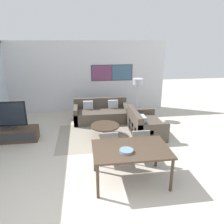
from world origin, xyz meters
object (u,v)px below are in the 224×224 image
dining_chair_centre (139,143)px  fruit_bowl (126,151)px  tv_console (10,135)px  dining_table (131,151)px  sofa_side (144,126)px  sofa_main (101,113)px  floor_lamp (138,85)px  television (7,115)px  coffee_table (105,128)px  dining_chair_left (108,145)px

dining_chair_centre → fruit_bowl: 1.07m
tv_console → dining_table: bearing=-36.8°
sofa_side → dining_chair_centre: 1.65m
sofa_side → sofa_main: bearing=42.2°
sofa_side → floor_lamp: 1.75m
fruit_bowl → floor_lamp: floor_lamp is taller
television → sofa_main: size_ratio=0.54×
floor_lamp → tv_console: bearing=-161.4°
dining_chair_centre → coffee_table: bearing=113.4°
sofa_side → coffee_table: (-1.23, 0.00, 0.00)m
dining_chair_left → dining_chair_centre: bearing=0.7°
coffee_table → dining_chair_centre: (0.66, -1.53, 0.22)m
dining_chair_left → fruit_bowl: dining_chair_left is taller
tv_console → floor_lamp: size_ratio=1.05×
dining_chair_left → sofa_main: bearing=88.3°
coffee_table → fruit_bowl: 2.48m
sofa_main → dining_chair_centre: (0.66, -2.88, 0.22)m
tv_console → sofa_main: bearing=25.5°
sofa_side → fruit_bowl: fruit_bowl is taller
tv_console → dining_chair_left: size_ratio=1.83×
fruit_bowl → dining_table: bearing=48.5°
dining_chair_left → sofa_side: bearing=49.6°
television → floor_lamp: size_ratio=0.70×
television → fruit_bowl: 3.83m
tv_console → sofa_main: sofa_main is taller
dining_chair_centre → fruit_bowl: dining_chair_centre is taller
fruit_bowl → dining_chair_centre: bearing=60.6°
tv_console → television: 0.60m
fruit_bowl → floor_lamp: 4.05m
television → dining_chair_centre: size_ratio=1.22×
tv_console → dining_chair_centre: bearing=-24.3°
television → dining_chair_left: television is taller
sofa_main → dining_chair_left: 2.90m
television → dining_chair_centre: television is taller
tv_console → dining_chair_left: dining_chair_left is taller
dining_chair_centre → floor_lamp: (0.69, 2.95, 0.80)m
sofa_main → dining_chair_left: size_ratio=2.27×
sofa_main → dining_table: bearing=-85.5°
tv_console → fruit_bowl: 3.88m
sofa_main → coffee_table: bearing=-90.0°
tv_console → floor_lamp: (4.14, 1.39, 1.08)m
television → dining_chair_left: (2.70, -1.56, -0.32)m
sofa_side → television: bearing=89.7°
dining_chair_centre → tv_console: bearing=155.7°
television → fruit_bowl: (2.95, -2.44, -0.01)m
sofa_side → dining_chair_centre: bearing=159.9°
television → sofa_main: (2.79, 1.33, -0.54)m
television → floor_lamp: bearing=18.6°
dining_chair_centre → floor_lamp: bearing=76.8°
floor_lamp → coffee_table: bearing=-133.7°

